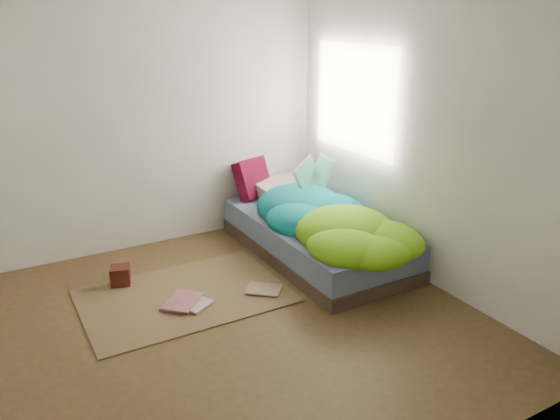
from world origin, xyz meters
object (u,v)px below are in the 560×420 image
object	(u,v)px
bed	(315,238)
pillow_magenta	(253,178)
open_book	(316,162)
floor_book_a	(181,309)
wooden_box	(120,275)
floor_book_b	(168,300)

from	to	relation	value
bed	pillow_magenta	bearing A→B (deg)	101.79
bed	open_book	world-z (taller)	open_book
pillow_magenta	floor_book_a	world-z (taller)	pillow_magenta
open_book	floor_book_a	world-z (taller)	open_book
open_book	wooden_box	size ratio (longest dim) A/B	2.84
bed	open_book	bearing A→B (deg)	59.50
open_book	floor_book_b	size ratio (longest dim) A/B	1.37
floor_book_a	wooden_box	bearing A→B (deg)	83.57
bed	open_book	size ratio (longest dim) A/B	4.51
floor_book_b	open_book	bearing A→B (deg)	60.39
bed	floor_book_b	distance (m)	1.54
floor_book_b	floor_book_a	bearing A→B (deg)	-32.51
pillow_magenta	floor_book_b	xyz separation A→B (m)	(-1.33, -1.13, -0.51)
pillow_magenta	open_book	distance (m)	0.79
open_book	floor_book_b	distance (m)	1.91
wooden_box	floor_book_b	xyz separation A→B (m)	(0.25, -0.49, -0.06)
open_book	wooden_box	world-z (taller)	open_book
wooden_box	floor_book_b	distance (m)	0.55
wooden_box	floor_book_b	size ratio (longest dim) A/B	0.48
wooden_box	floor_book_b	bearing A→B (deg)	-63.43
floor_book_a	floor_book_b	xyz separation A→B (m)	(-0.04, 0.18, 0.00)
wooden_box	open_book	bearing A→B (deg)	-0.41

